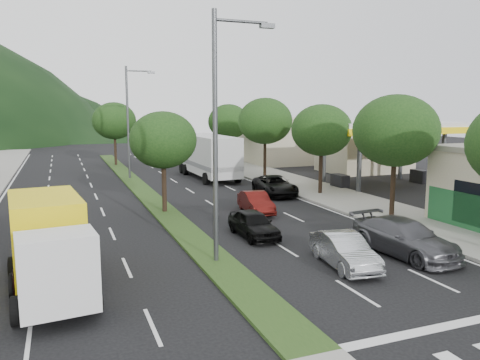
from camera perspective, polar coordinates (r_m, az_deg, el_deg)
name	(u,v)px	position (r m, az deg, el deg)	size (l,w,h in m)	color
ground	(315,359)	(12.74, 9.16, -20.72)	(160.00, 160.00, 0.00)	black
sidewalk_right	(294,184)	(39.53, 6.65, -0.43)	(5.00, 90.00, 0.15)	gray
median	(139,187)	(38.48, -12.25, -0.84)	(1.60, 56.00, 0.12)	#203C16
gas_canopy	(383,129)	(40.11, 17.09, 5.95)	(12.20, 8.20, 5.25)	silver
bldg_right_far	(274,139)	(59.30, 4.16, 5.04)	(10.00, 16.00, 5.20)	beige
tree_r_b	(396,131)	(27.92, 18.43, 5.71)	(4.80, 4.80, 6.94)	black
tree_r_c	(322,130)	(34.48, 9.92, 6.00)	(4.40, 4.40, 6.48)	black
tree_r_d	(265,121)	(43.35, 3.09, 7.18)	(5.00, 5.00, 7.17)	black
tree_r_e	(229,122)	(52.64, -1.40, 7.11)	(4.60, 4.60, 6.71)	black
tree_med_near	(163,140)	(28.19, -9.36, 4.82)	(4.00, 4.00, 6.02)	black
tree_med_far	(114,121)	(53.87, -15.08, 6.98)	(4.80, 4.80, 6.94)	black
streetlight_near	(220,126)	(18.53, -2.45, 6.61)	(2.60, 0.25, 10.00)	#47494C
streetlight_mid	(130,117)	(42.96, -13.26, 7.49)	(2.60, 0.25, 10.00)	#47494C
sedan_silver	(344,251)	(19.27, 12.58, -8.39)	(1.40, 4.01, 1.32)	#ABADB3
suv_maroon	(51,255)	(19.15, -22.00, -8.53)	(2.61, 5.67, 1.57)	black
car_queue_a	(253,224)	(23.09, 1.65, -5.36)	(1.55, 3.86, 1.31)	black
car_queue_b	(404,238)	(21.47, 19.42, -6.63)	(2.14, 5.27, 1.53)	#4D4D52
car_queue_c	(256,202)	(28.44, 1.94, -2.75)	(1.35, 3.87, 1.27)	#4E0F0D
car_queue_d	(275,186)	(34.39, 4.28, -0.68)	(2.35, 5.10, 1.42)	black
box_truck	(49,248)	(17.47, -22.28, -7.68)	(3.06, 6.70, 3.20)	silver
motorhome	(208,155)	(42.91, -3.88, 3.01)	(3.34, 10.22, 3.90)	silver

